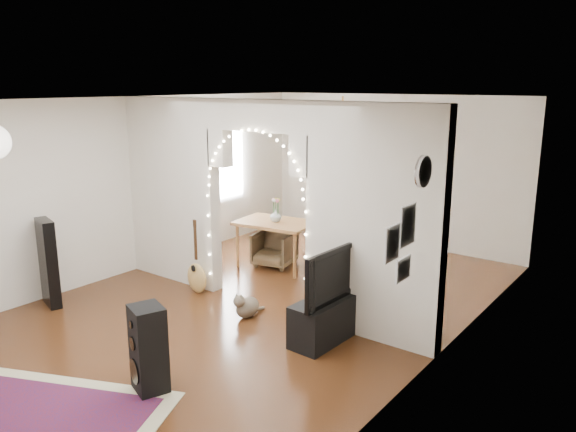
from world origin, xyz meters
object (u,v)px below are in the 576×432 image
Objects in this scene: bookcase at (345,200)px; dining_table at (276,226)px; dining_chair_left at (274,249)px; floor_speaker at (148,349)px; media_console at (327,319)px; acoustic_guitar at (196,266)px; dining_chair_right at (359,298)px.

dining_table is at bearing -84.85° from bookcase.
dining_chair_left is (-0.02, -2.14, -0.46)m from bookcase.
media_console is (0.76, 1.96, -0.18)m from floor_speaker.
floor_speaker is 0.67× the size of dining_table.
media_console is at bearing 89.39° from floor_speaker.
bookcase is (0.15, 3.75, 0.35)m from acoustic_guitar.
acoustic_guitar is at bearing -104.41° from dining_table.
floor_speaker is 2.11m from media_console.
floor_speaker is 0.86× the size of media_console.
acoustic_guitar is 0.61× the size of bookcase.
dining_chair_left is at bearing 131.16° from floor_speaker.
dining_chair_right is at bearing -32.44° from dining_table.
dining_table is 2.09× the size of dining_chair_left.
dining_chair_right is at bearing 29.42° from acoustic_guitar.
bookcase is 2.19m from dining_chair_left.
floor_speaker reaches higher than media_console.
acoustic_guitar reaches higher than dining_table.
dining_table is 2.22× the size of dining_chair_right.
acoustic_guitar is 1.46× the size of dining_chair_left.
floor_speaker is (1.51, -2.09, 0.04)m from acoustic_guitar.
dining_chair_left is at bearing -86.58° from bookcase.
dining_chair_left is (-2.15, 1.75, 0.03)m from media_console.
acoustic_guitar is 0.90× the size of media_console.
floor_speaker is at bearing -82.52° from dining_chair_left.
media_console is at bearing -96.32° from dining_chair_right.
media_console is 2.73m from dining_table.
bookcase is 2.39× the size of dining_chair_left.
bookcase is at bearing 121.29° from media_console.
floor_speaker is 1.48× the size of dining_chair_right.
dining_table is at bearing 143.36° from media_console.
dining_chair_right is (-0.00, 0.74, 0.02)m from media_console.
bookcase is at bearing 83.55° from dining_table.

